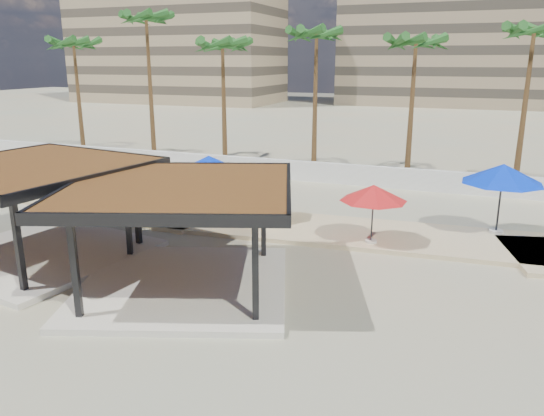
{
  "coord_description": "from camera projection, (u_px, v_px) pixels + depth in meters",
  "views": [
    {
      "loc": [
        6.66,
        -13.73,
        7.02
      ],
      "look_at": [
        -0.55,
        4.98,
        1.4
      ],
      "focal_mm": 35.0,
      "sensor_mm": 36.0,
      "label": 1
    }
  ],
  "objects": [
    {
      "name": "umbrella_a",
      "position": [
        80.0,
        153.0,
        27.99
      ],
      "size": [
        3.27,
        3.27,
        2.42
      ],
      "rotation": [
        0.0,
        0.0,
        0.23
      ],
      "color": "beige",
      "rests_on": "promenade"
    },
    {
      "name": "umbrella_c",
      "position": [
        374.0,
        193.0,
        20.03
      ],
      "size": [
        3.28,
        3.28,
        2.3
      ],
      "rotation": [
        0.0,
        0.0,
        0.33
      ],
      "color": "beige",
      "rests_on": "promenade"
    },
    {
      "name": "umbrella_f",
      "position": [
        209.0,
        162.0,
        26.13
      ],
      "size": [
        2.92,
        2.92,
        2.29
      ],
      "rotation": [
        0.0,
        0.0,
        0.15
      ],
      "color": "beige",
      "rests_on": "promenade"
    },
    {
      "name": "lounger_a",
      "position": [
        141.0,
        211.0,
        24.22
      ],
      "size": [
        1.08,
        2.07,
        0.75
      ],
      "rotation": [
        0.0,
        0.0,
        1.33
      ],
      "color": "white",
      "rests_on": "promenade"
    },
    {
      "name": "pavilion_central",
      "position": [
        182.0,
        226.0,
        16.41
      ],
      "size": [
        8.6,
        8.6,
        3.42
      ],
      "rotation": [
        0.0,
        0.0,
        0.34
      ],
      "color": "beige",
      "rests_on": "ground"
    },
    {
      "name": "boundary_wall",
      "position": [
        349.0,
        174.0,
        30.75
      ],
      "size": [
        56.0,
        0.3,
        1.2
      ],
      "primitive_type": "cube",
      "color": "silver",
      "rests_on": "ground"
    },
    {
      "name": "palm_a",
      "position": [
        74.0,
        48.0,
        38.14
      ],
      "size": [
        3.0,
        3.0,
        8.96
      ],
      "color": "brown",
      "rests_on": "ground"
    },
    {
      "name": "building_west",
      "position": [
        176.0,
        8.0,
        88.05
      ],
      "size": [
        34.0,
        16.0,
        32.4
      ],
      "color": "#937F60",
      "rests_on": "ground"
    },
    {
      "name": "palm_c",
      "position": [
        223.0,
        50.0,
        33.85
      ],
      "size": [
        3.0,
        3.0,
        8.75
      ],
      "color": "brown",
      "rests_on": "ground"
    },
    {
      "name": "palm_f",
      "position": [
        534.0,
        37.0,
        27.92
      ],
      "size": [
        3.0,
        3.0,
        9.34
      ],
      "color": "brown",
      "rests_on": "ground"
    },
    {
      "name": "umbrella_b",
      "position": [
        256.0,
        172.0,
        23.11
      ],
      "size": [
        3.26,
        3.26,
        2.47
      ],
      "rotation": [
        0.0,
        0.0,
        -0.19
      ],
      "color": "beige",
      "rests_on": "promenade"
    },
    {
      "name": "palm_d",
      "position": [
        316.0,
        40.0,
        32.35
      ],
      "size": [
        3.0,
        3.0,
        9.35
      ],
      "color": "brown",
      "rests_on": "ground"
    },
    {
      "name": "building_mid",
      "position": [
        470.0,
        11.0,
        81.37
      ],
      "size": [
        38.0,
        16.0,
        30.4
      ],
      "color": "#847259",
      "rests_on": "ground"
    },
    {
      "name": "promenade",
      "position": [
        350.0,
        228.0,
        22.71
      ],
      "size": [
        44.45,
        7.97,
        0.24
      ],
      "color": "#C6B284",
      "rests_on": "ground"
    },
    {
      "name": "palm_b",
      "position": [
        146.0,
        24.0,
        36.01
      ],
      "size": [
        3.0,
        3.0,
        10.58
      ],
      "color": "brown",
      "rests_on": "ground"
    },
    {
      "name": "ground",
      "position": [
        231.0,
        293.0,
        16.53
      ],
      "size": [
        200.0,
        200.0,
        0.0
      ],
      "primitive_type": "plane",
      "color": "tan",
      "rests_on": "ground"
    },
    {
      "name": "umbrella_d",
      "position": [
        503.0,
        174.0,
        21.03
      ],
      "size": [
        4.23,
        4.23,
        2.87
      ],
      "rotation": [
        0.0,
        0.0,
        0.4
      ],
      "color": "beige",
      "rests_on": "promenade"
    },
    {
      "name": "palm_e",
      "position": [
        416.0,
        48.0,
        29.95
      ],
      "size": [
        3.0,
        3.0,
        8.81
      ],
      "color": "brown",
      "rests_on": "ground"
    },
    {
      "name": "pavilion_west",
      "position": [
        35.0,
        202.0,
        19.1
      ],
      "size": [
        7.89,
        7.89,
        3.49
      ],
      "rotation": [
        0.0,
        0.0,
        -0.16
      ],
      "color": "beige",
      "rests_on": "ground"
    }
  ]
}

